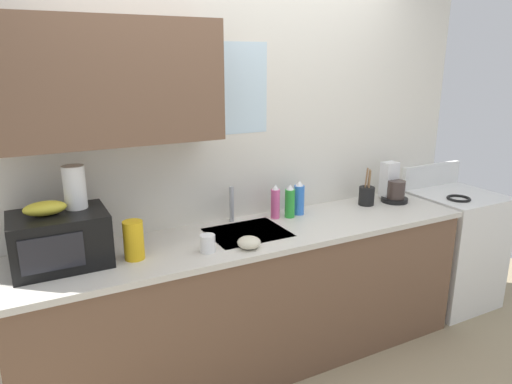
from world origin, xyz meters
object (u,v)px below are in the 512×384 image
Objects in this scene: mug_white at (207,243)px; stove_range at (451,247)px; microwave at (60,239)px; dish_soap_bottle_green at (290,202)px; dish_soap_bottle_blue at (299,199)px; utensil_crock at (367,195)px; paper_towel_roll at (75,187)px; coffee_maker at (393,187)px; small_bowl at (249,242)px; banana_bunch at (45,208)px; cereal_canister at (134,240)px; dish_soap_bottle_pink at (275,202)px.

stove_range is at bearing 3.86° from mug_white.
dish_soap_bottle_green is at bearing 3.88° from microwave.
mug_white is (-0.78, -0.31, -0.06)m from dish_soap_bottle_blue.
utensil_crock is at bearing 11.16° from mug_white.
paper_towel_roll is 0.74m from mug_white.
coffee_maker is at bearing 9.12° from mug_white.
paper_towel_roll is 1.69× the size of small_bowl.
utensil_crock is (0.54, -0.05, -0.04)m from dish_soap_bottle_blue.
microwave is at bearing 165.05° from small_bowl.
paper_towel_roll reaches higher than microwave.
mug_white is at bearing -14.03° from banana_bunch.
dish_soap_bottle_green is (1.30, 0.04, -0.28)m from paper_towel_roll.
microwave reaches higher than dish_soap_bottle_blue.
cereal_canister is (-1.15, -0.22, -0.01)m from dish_soap_bottle_blue.
dish_soap_bottle_green is 1.08× the size of cereal_canister.
dish_soap_bottle_pink is 0.68m from mug_white.
cereal_canister is 0.61m from small_bowl.
coffee_maker reaches higher than mug_white.
banana_bunch reaches higher than microwave.
coffee_maker is 2.95× the size of mug_white.
banana_bunch is 2.11× the size of mug_white.
dish_soap_bottle_pink is at bearing 5.13° from banana_bunch.
dish_soap_bottle_pink is at bearing 3.41° from paper_towel_roll.
utensil_crock is at bearing 171.83° from stove_range.
mug_white is 0.23m from small_bowl.
dish_soap_bottle_pink is at bearing 162.80° from dish_soap_bottle_green.
banana_bunch is 1.54× the size of small_bowl.
mug_white is (0.37, -0.09, -0.05)m from cereal_canister.
dish_soap_bottle_blue reaches higher than dish_soap_bottle_green.
dish_soap_bottle_green is at bearing 36.03° from small_bowl.
dish_soap_bottle_green is 0.81× the size of utensil_crock.
paper_towel_roll is at bearing 177.98° from stove_range.
mug_white is (0.76, -0.19, -0.26)m from banana_bunch.
microwave is 1.49m from dish_soap_bottle_blue.
stove_range is at bearing -0.92° from banana_bunch.
microwave is 0.18m from banana_bunch.
dish_soap_bottle_blue is (0.18, -0.01, 0.00)m from dish_soap_bottle_pink.
utensil_crock is at bearing 177.14° from coffee_maker.
mug_white is (0.61, -0.24, -0.33)m from paper_towel_roll.
paper_towel_roll is at bearing 147.99° from cereal_canister.
microwave is 0.36m from cereal_canister.
microwave is 2.26m from coffee_maker.
dish_soap_bottle_green is at bearing 3.68° from banana_bunch.
stove_range is 4.67× the size of dish_soap_bottle_blue.
coffee_maker is 1.36m from small_bowl.
dish_soap_bottle_pink is at bearing 44.40° from small_bowl.
paper_towel_roll is 0.81× the size of utensil_crock.
stove_range is 5.27× the size of cereal_canister.
small_bowl is at bearing -163.74° from utensil_crock.
dish_soap_bottle_pink is 0.54m from small_bowl.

